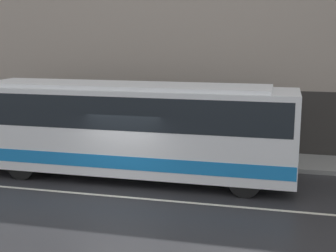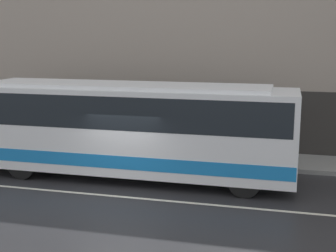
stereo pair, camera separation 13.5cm
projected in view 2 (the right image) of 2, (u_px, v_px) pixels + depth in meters
name	position (u px, v px, depth m)	size (l,w,h in m)	color
ground_plane	(116.00, 196.00, 14.95)	(60.00, 60.00, 0.00)	#262628
sidewalk	(159.00, 154.00, 19.90)	(60.00, 2.43, 0.17)	gray
building_facade	(167.00, 8.00, 20.01)	(60.00, 0.35, 12.84)	gray
lane_stripe	(116.00, 196.00, 14.95)	(54.00, 0.14, 0.01)	beige
transit_bus	(126.00, 125.00, 16.64)	(11.90, 2.59, 3.40)	white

